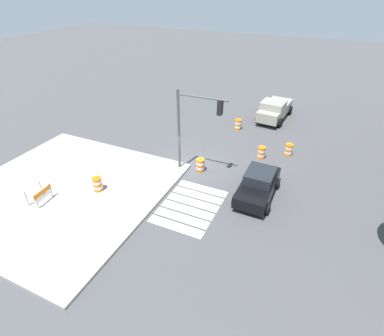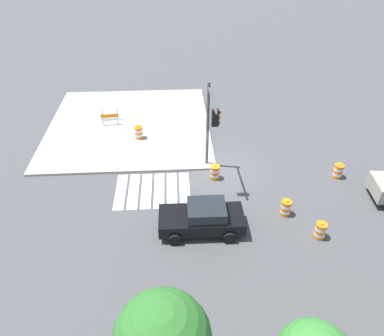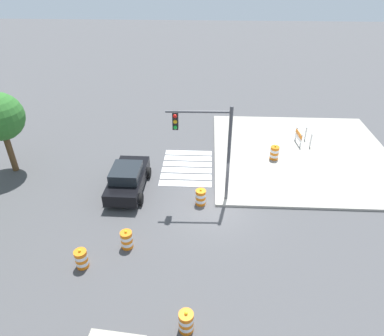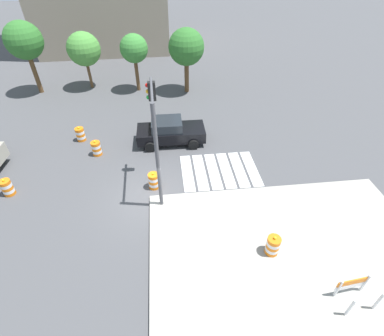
{
  "view_description": "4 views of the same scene",
  "coord_description": "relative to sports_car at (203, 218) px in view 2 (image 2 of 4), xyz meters",
  "views": [
    {
      "loc": [
        16.28,
        7.57,
        11.28
      ],
      "look_at": [
        2.47,
        1.21,
        1.6
      ],
      "focal_mm": 28.05,
      "sensor_mm": 36.0,
      "label": 1
    },
    {
      "loc": [
        2.63,
        18.02,
        13.57
      ],
      "look_at": [
        1.63,
        0.9,
        0.89
      ],
      "focal_mm": 33.41,
      "sensor_mm": 36.0,
      "label": 2
    },
    {
      "loc": [
        -14.93,
        0.55,
        11.93
      ],
      "look_at": [
        1.21,
        1.34,
        1.72
      ],
      "focal_mm": 32.24,
      "sensor_mm": 36.0,
      "label": 3
    },
    {
      "loc": [
        1.0,
        -10.68,
        10.6
      ],
      "look_at": [
        2.28,
        0.77,
        1.18
      ],
      "focal_mm": 26.81,
      "sensor_mm": 36.0,
      "label": 4
    }
  ],
  "objects": [
    {
      "name": "traffic_barrel_median_far",
      "position": [
        -8.65,
        -3.93,
        -0.36
      ],
      "size": [
        0.56,
        0.56,
        1.02
      ],
      "color": "orange",
      "rests_on": "ground"
    },
    {
      "name": "traffic_barrel_median_near",
      "position": [
        -1.11,
        -4.25,
        -0.36
      ],
      "size": [
        0.56,
        0.56,
        1.02
      ],
      "color": "orange",
      "rests_on": "ground"
    },
    {
      "name": "traffic_barrel_near_corner",
      "position": [
        -5.85,
        0.87,
        -0.36
      ],
      "size": [
        0.56,
        0.56,
        1.02
      ],
      "color": "orange",
      "rests_on": "ground"
    },
    {
      "name": "ground_plane",
      "position": [
        -1.34,
        -5.07,
        -0.81
      ],
      "size": [
        120.0,
        120.0,
        0.0
      ],
      "primitive_type": "plane",
      "color": "#474749"
    },
    {
      "name": "sports_car",
      "position": [
        0.0,
        0.0,
        0.0
      ],
      "size": [
        4.32,
        2.17,
        1.63
      ],
      "color": "black",
      "rests_on": "ground"
    },
    {
      "name": "traffic_barrel_on_sidewalk",
      "position": [
        3.78,
        -9.0,
        -0.21
      ],
      "size": [
        0.56,
        0.56,
        1.02
      ],
      "color": "orange",
      "rests_on": "sidewalk_corner"
    },
    {
      "name": "sidewalk_corner",
      "position": [
        4.66,
        -11.07,
        -0.74
      ],
      "size": [
        12.0,
        12.0,
        0.15
      ],
      "primitive_type": "cube",
      "color": "#9E998E",
      "rests_on": "ground"
    },
    {
      "name": "traffic_light_pole",
      "position": [
        -0.78,
        -4.53,
        3.1
      ],
      "size": [
        0.47,
        3.29,
        5.5
      ],
      "color": "#4C4C51",
      "rests_on": "sidewalk_corner"
    },
    {
      "name": "construction_barricade",
      "position": [
        6.07,
        -11.2,
        -0.09
      ],
      "size": [
        1.3,
        0.89,
        1.0
      ],
      "color": "silver",
      "rests_on": "sidewalk_corner"
    },
    {
      "name": "crosswalk_stripes",
      "position": [
        2.66,
        -3.27,
        -0.8
      ],
      "size": [
        4.35,
        3.2,
        0.02
      ],
      "color": "silver",
      "rests_on": "ground"
    },
    {
      "name": "traffic_barrel_crosswalk_end",
      "position": [
        -4.57,
        -0.87,
        -0.36
      ],
      "size": [
        0.56,
        0.56,
        1.02
      ],
      "color": "orange",
      "rests_on": "ground"
    }
  ]
}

